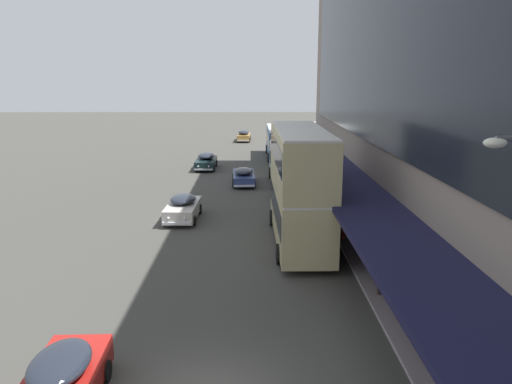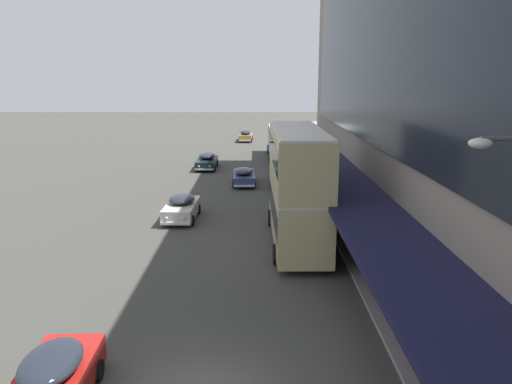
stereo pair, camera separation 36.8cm
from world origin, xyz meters
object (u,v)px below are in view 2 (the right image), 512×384
at_px(pedestrian_at_kerb, 379,271).
at_px(fire_hydrant, 343,232).
at_px(sedan_trailing_mid, 247,136).
at_px(sedan_oncoming_front, 183,207).
at_px(sedan_oncoming_rear, 208,161).
at_px(transit_bus_kerbside_far, 288,165).
at_px(transit_bus_kerbside_rear, 299,183).
at_px(sedan_far_back, 245,176).
at_px(transit_bus_kerbside_front, 281,141).
at_px(sedan_lead_near, 52,383).

bearing_deg(pedestrian_at_kerb, fire_hydrant, 91.48).
bearing_deg(fire_hydrant, sedan_trailing_mid, 97.97).
bearing_deg(sedan_oncoming_front, sedan_oncoming_rear, 90.39).
bearing_deg(transit_bus_kerbside_far, transit_bus_kerbside_rear, -91.39).
distance_m(transit_bus_kerbside_rear, sedan_oncoming_rear, 24.20).
distance_m(sedan_far_back, fire_hydrant, 16.17).
bearing_deg(transit_bus_kerbside_front, sedan_far_back, -104.63).
height_order(sedan_lead_near, pedestrian_at_kerb, pedestrian_at_kerb).
bearing_deg(sedan_trailing_mid, pedestrian_at_kerb, -82.94).
height_order(sedan_trailing_mid, pedestrian_at_kerb, pedestrian_at_kerb).
bearing_deg(sedan_oncoming_rear, transit_bus_kerbside_far, -49.64).
height_order(transit_bus_kerbside_rear, sedan_oncoming_front, transit_bus_kerbside_rear).
relative_size(sedan_far_back, sedan_lead_near, 1.04).
distance_m(sedan_oncoming_front, pedestrian_at_kerb, 15.28).
bearing_deg(sedan_oncoming_rear, transit_bus_kerbside_rear, -72.84).
bearing_deg(transit_bus_kerbside_front, transit_bus_kerbside_rear, -90.96).
xyz_separation_m(sedan_far_back, sedan_oncoming_rear, (-3.85, 7.49, 0.06)).
relative_size(transit_bus_kerbside_far, sedan_oncoming_rear, 2.31).
bearing_deg(transit_bus_kerbside_front, fire_hydrant, -86.02).
bearing_deg(sedan_far_back, transit_bus_kerbside_front, 75.37).
bearing_deg(fire_hydrant, sedan_oncoming_front, 155.10).
height_order(sedan_trailing_mid, fire_hydrant, sedan_trailing_mid).
xyz_separation_m(sedan_trailing_mid, pedestrian_at_kerb, (6.42, -51.88, 0.40)).
height_order(pedestrian_at_kerb, fire_hydrant, pedestrian_at_kerb).
height_order(transit_bus_kerbside_rear, sedan_far_back, transit_bus_kerbside_rear).
relative_size(sedan_oncoming_front, pedestrian_at_kerb, 2.50).
bearing_deg(transit_bus_kerbside_rear, sedan_trailing_mid, 94.68).
bearing_deg(sedan_lead_near, transit_bus_kerbside_front, 79.33).
relative_size(transit_bus_kerbside_rear, pedestrian_at_kerb, 5.39).
relative_size(transit_bus_kerbside_front, sedan_far_back, 2.09).
bearing_deg(transit_bus_kerbside_rear, fire_hydrant, 9.01).
relative_size(transit_bus_kerbside_rear, sedan_oncoming_rear, 2.01).
bearing_deg(sedan_far_back, pedestrian_at_kerb, -75.06).
distance_m(sedan_trailing_mid, sedan_oncoming_rear, 22.20).
bearing_deg(sedan_lead_near, transit_bus_kerbside_far, 73.99).
bearing_deg(sedan_trailing_mid, transit_bus_kerbside_far, -82.53).
xyz_separation_m(transit_bus_kerbside_front, transit_bus_kerbside_rear, (-0.50, -29.87, 1.43)).
distance_m(transit_bus_kerbside_front, sedan_oncoming_rear, 10.32).
xyz_separation_m(transit_bus_kerbside_rear, transit_bus_kerbside_far, (0.34, 14.23, -1.50)).
xyz_separation_m(transit_bus_kerbside_rear, sedan_oncoming_rear, (-7.10, 22.99, -2.60)).
relative_size(sedan_trailing_mid, sedan_oncoming_front, 1.05).
relative_size(transit_bus_kerbside_far, sedan_far_back, 2.31).
relative_size(transit_bus_kerbside_far, sedan_oncoming_front, 2.48).
bearing_deg(fire_hydrant, transit_bus_kerbside_front, 93.98).
xyz_separation_m(sedan_lead_near, pedestrian_at_kerb, (10.52, 7.11, 0.38)).
relative_size(transit_bus_kerbside_rear, sedan_oncoming_front, 2.16).
bearing_deg(sedan_oncoming_front, transit_bus_kerbside_rear, -34.68).
bearing_deg(sedan_oncoming_rear, sedan_trailing_mid, 81.14).
bearing_deg(transit_bus_kerbside_front, sedan_oncoming_front, -106.63).
height_order(transit_bus_kerbside_far, pedestrian_at_kerb, transit_bus_kerbside_far).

